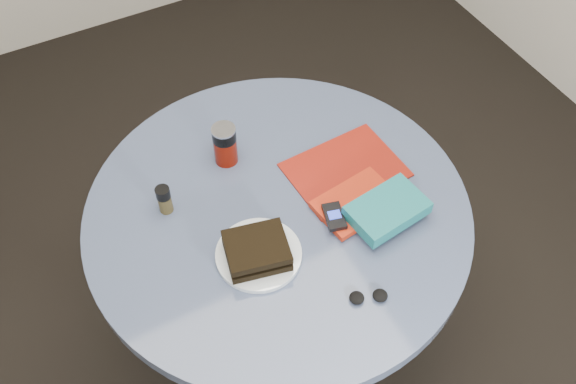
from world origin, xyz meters
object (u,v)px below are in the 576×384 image
plate (259,254)px  red_book (356,203)px  table (278,244)px  soda_can (225,145)px  pepper_grinder (164,199)px  headphones (368,297)px  mp3_player (334,216)px  sandwich (257,250)px  novel (387,210)px  magazine (345,170)px

plate → red_book: (0.29, 0.02, 0.01)m
table → soda_can: bearing=102.3°
plate → pepper_grinder: pepper_grinder is taller
headphones → mp3_player: bearing=80.1°
sandwich → red_book: size_ratio=0.83×
novel → sandwich: bearing=164.9°
soda_can → magazine: size_ratio=0.41×
soda_can → red_book: soda_can is taller
pepper_grinder → magazine: pepper_grinder is taller
soda_can → red_book: (0.23, -0.30, -0.05)m
plate → headphones: bearing=-52.5°
headphones → red_book: bearing=64.1°
magazine → plate: bearing=-160.6°
headphones → sandwich: bearing=129.4°
novel → pepper_grinder: bearing=141.4°
soda_can → mp3_player: bearing=-65.1°
pepper_grinder → plate: bearing=-58.4°
sandwich → red_book: 0.30m
table → soda_can: (-0.05, 0.21, 0.22)m
table → red_book: size_ratio=4.84×
table → red_book: (0.18, -0.09, 0.18)m
novel → headphones: novel is taller
plate → red_book: bearing=3.7°
mp3_player → headphones: mp3_player is taller
pepper_grinder → red_book: (0.44, -0.22, -0.03)m
table → headphones: (0.06, -0.33, 0.17)m
table → plate: plate is taller
plate → red_book: size_ratio=1.02×
sandwich → headphones: bearing=-50.6°
sandwich → novel: bearing=-7.7°
sandwich → pepper_grinder: bearing=119.7°
plate → sandwich: bearing=-135.3°
sandwich → soda_can: bearing=78.2°
table → mp3_player: mp3_player is taller
red_book → headphones: red_book is taller
magazine → headphones: headphones is taller
sandwich → magazine: bearing=23.0°
sandwich → pepper_grinder: 0.28m
mp3_player → headphones: size_ratio=0.93×
plate → magazine: plate is taller
novel → headphones: 0.24m
table → mp3_player: 0.24m
pepper_grinder → novel: (0.48, -0.29, -0.00)m
pepper_grinder → sandwich: bearing=-60.3°
sandwich → plate: bearing=44.7°
table → novel: 0.34m
red_book → headphones: bearing=-123.6°
red_book → headphones: (-0.12, -0.24, -0.00)m
soda_can → plate: bearing=-100.8°
magazine → red_book: size_ratio=1.44×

